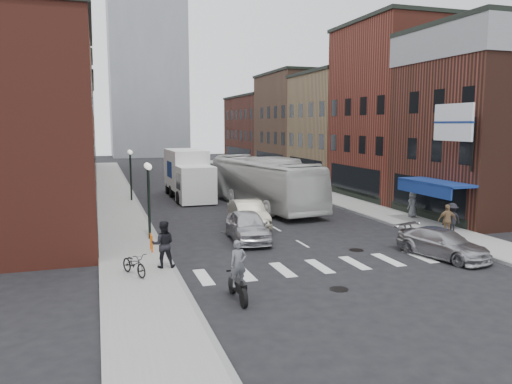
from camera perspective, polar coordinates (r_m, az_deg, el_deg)
ground at (r=24.96m, az=6.23°, el=-6.43°), size 160.00×160.00×0.00m
sidewalk_left at (r=44.52m, az=-15.78°, el=-0.32°), size 3.00×74.00×0.15m
sidewalk_right at (r=48.15m, az=4.86°, el=0.53°), size 3.00×74.00×0.15m
curb_left at (r=44.61m, az=-13.85°, el=-0.34°), size 0.20×74.00×0.16m
curb_right at (r=47.61m, az=3.20°, el=0.38°), size 0.20×74.00×0.16m
crosswalk_stripes at (r=22.35m, az=9.38°, el=-8.18°), size 12.00×2.20×0.01m
bldg_left_mid_a at (r=36.45m, az=-25.99°, el=7.06°), size 10.30×10.20×12.30m
bldg_left_mid_b at (r=46.38m, az=-24.19°, el=5.90°), size 10.30×10.20×10.30m
bldg_left_far_a at (r=57.32m, az=-23.07°, el=7.69°), size 10.30×12.20×13.30m
bldg_left_far_b at (r=71.28m, az=-22.01°, el=6.83°), size 10.30×16.20×11.30m
bldg_right_corner at (r=36.43m, az=25.57°, el=7.08°), size 10.30×9.20×12.30m
bldg_right_mid_a at (r=43.86m, az=17.05°, el=8.79°), size 10.30×10.20×14.30m
bldg_right_mid_b at (r=52.39m, az=10.71°, el=7.12°), size 10.30×10.20×11.30m
bldg_right_far_a at (r=62.28m, az=5.86°, el=7.75°), size 10.30×12.20×12.30m
bldg_right_far_b at (r=75.33m, az=1.56°, el=7.02°), size 10.30×16.20×10.30m
awning_blue at (r=31.16m, az=19.56°, el=0.91°), size 1.80×5.00×0.78m
billboard_sign at (r=29.19m, az=21.73°, el=7.28°), size 1.52×3.00×3.70m
distant_tower at (r=102.34m, az=-12.52°, el=18.21°), size 14.00×14.00×50.00m
streetlamp_near at (r=26.40m, az=-12.19°, el=0.65°), size 0.32×1.22×4.11m
streetlamp_far at (r=40.30m, az=-14.16°, el=2.98°), size 0.32×1.22×4.11m
bike_rack at (r=24.15m, az=-11.87°, el=-5.70°), size 0.08×0.68×0.80m
box_truck at (r=41.53m, az=-7.71°, el=1.96°), size 2.93×9.18×3.97m
motorcycle_rider at (r=17.45m, az=-2.06°, el=-9.20°), size 0.62×2.12×2.15m
transit_bus at (r=36.60m, az=0.88°, el=1.11°), size 4.85×13.70×3.74m
sedan_left_near at (r=26.24m, az=-0.95°, el=-3.91°), size 2.30×4.81×1.59m
sedan_left_far at (r=29.83m, az=-0.90°, el=-2.51°), size 1.91×4.84×1.57m
curb_car at (r=24.59m, az=20.56°, el=-5.54°), size 2.93×4.82×1.31m
parked_bicycle at (r=20.53m, az=-13.76°, el=-7.98°), size 1.28×1.84×0.92m
ped_left_solo at (r=21.23m, az=-10.55°, el=-5.88°), size 1.03×0.68×1.98m
ped_right_a at (r=29.08m, az=21.46°, el=-2.86°), size 1.14×0.61×1.73m
ped_right_b at (r=28.54m, az=21.02°, el=-3.04°), size 1.11×0.76×1.72m
ped_right_c at (r=33.65m, az=17.47°, el=-1.32°), size 0.97×0.81×1.71m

